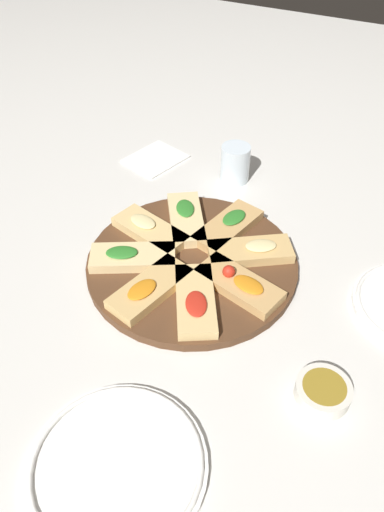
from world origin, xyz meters
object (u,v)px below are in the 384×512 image
napkin_stack (155,158)px  water_glass (235,164)px  serving_board (192,263)px  dipping_bowl (323,391)px  plate_right (117,465)px

napkin_stack → water_glass: bearing=92.2°
serving_board → water_glass: size_ratio=4.64×
water_glass → dipping_bowl: 0.57m
water_glass → dipping_bowl: bearing=35.9°
water_glass → napkin_stack: (0.01, -0.20, -0.04)m
plate_right → dipping_bowl: bearing=136.5°
plate_right → dipping_bowl: dipping_bowl is taller
water_glass → dipping_bowl: size_ratio=1.02×
dipping_bowl → plate_right: bearing=-43.5°
napkin_stack → dipping_bowl: 0.70m
plate_right → dipping_bowl: size_ratio=2.93×
plate_right → water_glass: water_glass is taller
serving_board → napkin_stack: size_ratio=3.02×
serving_board → plate_right: 0.39m
serving_board → dipping_bowl: 0.33m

